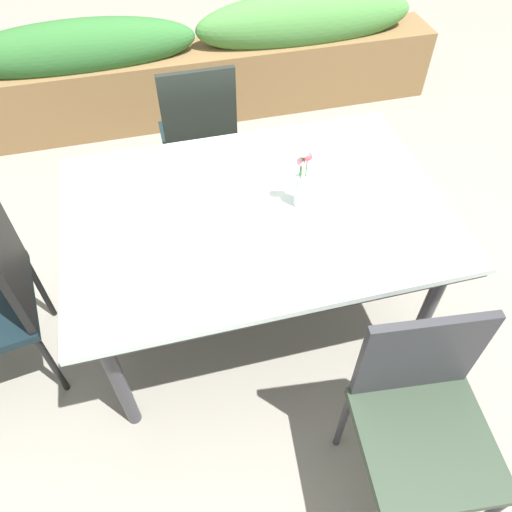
% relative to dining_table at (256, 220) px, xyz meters
% --- Properties ---
extents(ground_plane, '(12.00, 12.00, 0.00)m').
position_rel_dining_table_xyz_m(ground_plane, '(0.03, 0.06, -0.68)').
color(ground_plane, gray).
extents(dining_table, '(1.54, 1.05, 0.74)m').
position_rel_dining_table_xyz_m(dining_table, '(0.00, 0.00, 0.00)').
color(dining_table, silver).
rests_on(dining_table, ground).
extents(chair_far_side, '(0.40, 0.40, 0.95)m').
position_rel_dining_table_xyz_m(chair_far_side, '(-0.10, 0.88, -0.16)').
color(chair_far_side, black).
rests_on(chair_far_side, ground).
extents(chair_near_right, '(0.49, 0.49, 0.88)m').
position_rel_dining_table_xyz_m(chair_near_right, '(0.35, -0.88, -0.16)').
color(chair_near_right, '#2A382A').
rests_on(chair_near_right, ground).
extents(flower_vase, '(0.06, 0.06, 0.29)m').
position_rel_dining_table_xyz_m(flower_vase, '(0.18, -0.02, 0.18)').
color(flower_vase, silver).
rests_on(flower_vase, dining_table).
extents(planter_box, '(3.47, 0.38, 0.82)m').
position_rel_dining_table_xyz_m(planter_box, '(0.07, 1.90, -0.30)').
color(planter_box, brown).
rests_on(planter_box, ground).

